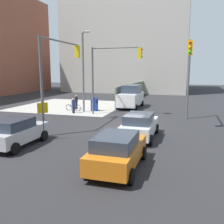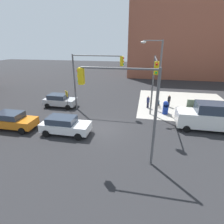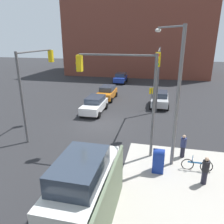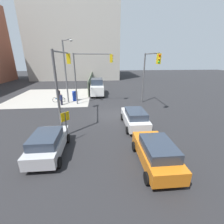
% 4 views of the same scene
% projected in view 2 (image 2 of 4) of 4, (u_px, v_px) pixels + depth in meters
% --- Properties ---
extents(ground_plane, '(120.00, 120.00, 0.00)m').
position_uv_depth(ground_plane, '(103.00, 128.00, 16.94)').
color(ground_plane, '#28282B').
extents(sidewalk_corner, '(12.00, 12.00, 0.01)m').
position_uv_depth(sidewalk_corner, '(184.00, 104.00, 23.50)').
color(sidewalk_corner, '#ADA89E').
rests_on(sidewalk_corner, ground).
extents(building_warehouse_north, '(32.00, 18.00, 18.10)m').
position_uv_depth(building_warehouse_north, '(199.00, 36.00, 41.67)').
color(building_warehouse_north, '#93513D').
rests_on(building_warehouse_north, ground).
extents(traffic_signal_nw_corner, '(5.92, 0.36, 6.50)m').
position_uv_depth(traffic_signal_nw_corner, '(93.00, 72.00, 19.68)').
color(traffic_signal_nw_corner, '#59595B').
rests_on(traffic_signal_nw_corner, ground).
extents(traffic_signal_se_corner, '(5.00, 0.36, 6.50)m').
position_uv_depth(traffic_signal_se_corner, '(125.00, 98.00, 10.65)').
color(traffic_signal_se_corner, '#59595B').
rests_on(traffic_signal_se_corner, ground).
extents(traffic_signal_ne_corner, '(0.36, 5.00, 6.50)m').
position_uv_depth(traffic_signal_ne_corner, '(154.00, 77.00, 16.77)').
color(traffic_signal_ne_corner, '#59595B').
rests_on(traffic_signal_ne_corner, ground).
extents(street_lamp_corner, '(2.36, 1.64, 8.00)m').
position_uv_depth(street_lamp_corner, '(157.00, 72.00, 19.37)').
color(street_lamp_corner, slate).
rests_on(street_lamp_corner, ground).
extents(warning_sign_two_way, '(0.48, 0.48, 2.40)m').
position_uv_depth(warning_sign_two_way, '(67.00, 97.00, 20.87)').
color(warning_sign_two_way, '#4C4C4C').
rests_on(warning_sign_two_way, ground).
extents(mailbox_blue, '(0.56, 0.64, 1.43)m').
position_uv_depth(mailbox_blue, '(166.00, 107.00, 20.08)').
color(mailbox_blue, navy).
rests_on(mailbox_blue, ground).
extents(coupe_white, '(4.38, 2.02, 1.62)m').
position_uv_depth(coupe_white, '(65.00, 125.00, 15.68)').
color(coupe_white, white).
rests_on(coupe_white, ground).
extents(hatchback_orange, '(4.20, 2.02, 1.62)m').
position_uv_depth(hatchback_orange, '(13.00, 120.00, 16.62)').
color(hatchback_orange, orange).
rests_on(hatchback_orange, ground).
extents(sedan_silver, '(4.02, 2.02, 1.62)m').
position_uv_depth(sedan_silver, '(60.00, 100.00, 22.24)').
color(sedan_silver, '#B7BABF').
rests_on(sedan_silver, ground).
extents(van_white_delivery, '(5.40, 2.32, 2.62)m').
position_uv_depth(van_white_delivery, '(208.00, 117.00, 16.35)').
color(van_white_delivery, white).
rests_on(van_white_delivery, ground).
extents(pedestrian_crossing, '(0.36, 0.36, 1.55)m').
position_uv_depth(pedestrian_crossing, '(148.00, 102.00, 21.79)').
color(pedestrian_crossing, navy).
rests_on(pedestrian_crossing, ground).
extents(pedestrian_waiting, '(0.36, 0.36, 1.58)m').
position_uv_depth(pedestrian_waiting, '(169.00, 101.00, 22.14)').
color(pedestrian_waiting, black).
rests_on(pedestrian_waiting, ground).
extents(bicycle_leaning_on_fence, '(0.05, 1.75, 0.97)m').
position_uv_depth(bicycle_leaning_on_fence, '(159.00, 104.00, 22.34)').
color(bicycle_leaning_on_fence, black).
rests_on(bicycle_leaning_on_fence, ground).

